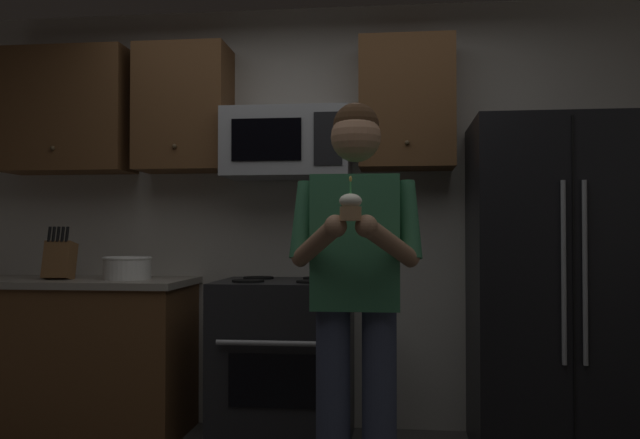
# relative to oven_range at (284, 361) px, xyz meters

# --- Properties ---
(wall_back) EXTENTS (4.40, 0.10, 2.60)m
(wall_back) POSITION_rel_oven_range_xyz_m (0.15, 0.39, 0.84)
(wall_back) COLOR beige
(wall_back) RESTS_ON ground
(oven_range) EXTENTS (0.76, 0.70, 0.93)m
(oven_range) POSITION_rel_oven_range_xyz_m (0.00, 0.00, 0.00)
(oven_range) COLOR black
(oven_range) RESTS_ON ground
(microwave) EXTENTS (0.74, 0.41, 0.40)m
(microwave) POSITION_rel_oven_range_xyz_m (0.00, 0.12, 1.26)
(microwave) COLOR #9EA0A5
(refrigerator) EXTENTS (0.90, 0.75, 1.80)m
(refrigerator) POSITION_rel_oven_range_xyz_m (1.50, -0.04, 0.44)
(refrigerator) COLOR black
(refrigerator) RESTS_ON ground
(cabinet_row_upper) EXTENTS (2.78, 0.36, 0.76)m
(cabinet_row_upper) POSITION_rel_oven_range_xyz_m (-0.57, 0.17, 1.49)
(cabinet_row_upper) COLOR brown
(counter_left) EXTENTS (1.44, 0.66, 0.92)m
(counter_left) POSITION_rel_oven_range_xyz_m (-1.30, 0.02, 0.00)
(counter_left) COLOR brown
(counter_left) RESTS_ON ground
(knife_block) EXTENTS (0.16, 0.15, 0.32)m
(knife_block) POSITION_rel_oven_range_xyz_m (-1.34, -0.03, 0.57)
(knife_block) COLOR brown
(knife_block) RESTS_ON counter_left
(bowl_large_white) EXTENTS (0.29, 0.29, 0.13)m
(bowl_large_white) POSITION_rel_oven_range_xyz_m (-0.94, 0.01, 0.53)
(bowl_large_white) COLOR white
(bowl_large_white) RESTS_ON counter_left
(person) EXTENTS (0.60, 0.48, 1.76)m
(person) POSITION_rel_oven_range_xyz_m (0.46, -0.90, 0.53)
(person) COLOR #383F59
(person) RESTS_ON ground
(cupcake) EXTENTS (0.09, 0.09, 0.17)m
(cupcake) POSITION_rel_oven_range_xyz_m (0.46, -1.23, 0.83)
(cupcake) COLOR #A87F56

